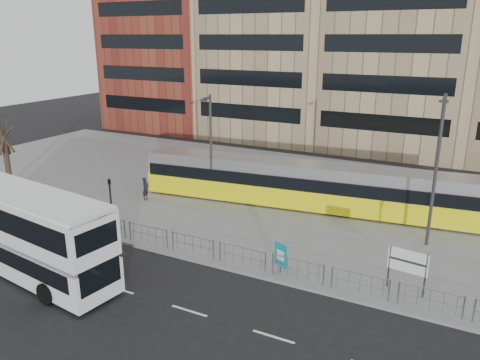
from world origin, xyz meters
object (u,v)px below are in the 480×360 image
at_px(lamp_post_west, 210,144).
at_px(pedestrian, 145,189).
at_px(station_sign, 408,263).
at_px(double_decker_bus, 26,229).
at_px(traffic_light_west, 111,197).
at_px(ad_panel, 281,256).
at_px(tram, 328,188).
at_px(lamp_post_east, 436,166).
at_px(bare_tree, 0,118).

bearing_deg(lamp_post_west, pedestrian, -156.07).
distance_m(station_sign, lamp_post_west, 15.98).
distance_m(double_decker_bus, traffic_light_west, 6.18).
xyz_separation_m(ad_panel, traffic_light_west, (-11.44, 0.61, 1.06)).
height_order(tram, lamp_post_west, lamp_post_west).
xyz_separation_m(tram, station_sign, (6.41, -8.72, -0.11)).
bearing_deg(lamp_post_west, lamp_post_east, -3.10).
distance_m(ad_panel, pedestrian, 13.97).
height_order(ad_panel, lamp_post_east, lamp_post_east).
bearing_deg(double_decker_bus, lamp_post_west, 85.29).
bearing_deg(lamp_post_west, station_sign, -24.83).
height_order(double_decker_bus, tram, double_decker_bus).
bearing_deg(lamp_post_west, bare_tree, -166.67).
height_order(lamp_post_west, lamp_post_east, lamp_post_east).
bearing_deg(station_sign, ad_panel, -163.08).
bearing_deg(tram, station_sign, -60.31).
distance_m(pedestrian, lamp_post_east, 19.34).
xyz_separation_m(double_decker_bus, lamp_post_west, (2.83, 13.09, 1.92)).
xyz_separation_m(traffic_light_west, bare_tree, (-13.41, 3.03, 3.33)).
bearing_deg(double_decker_bus, traffic_light_west, 98.93).
height_order(station_sign, lamp_post_west, lamp_post_west).
bearing_deg(pedestrian, tram, -80.55).
distance_m(tram, lamp_post_west, 8.56).
bearing_deg(tram, double_decker_bus, -131.80).
distance_m(pedestrian, traffic_light_west, 5.30).
bearing_deg(pedestrian, station_sign, -112.94).
distance_m(double_decker_bus, bare_tree, 16.68).
relative_size(ad_panel, lamp_post_west, 0.21).
bearing_deg(lamp_post_east, tram, 156.62).
bearing_deg(lamp_post_west, tram, 14.98).
xyz_separation_m(double_decker_bus, station_sign, (17.12, 6.48, -0.78)).
bearing_deg(bare_tree, tram, 13.87).
bearing_deg(ad_panel, station_sign, 32.79).
bearing_deg(traffic_light_west, double_decker_bus, -110.85).
bearing_deg(double_decker_bus, pedestrian, 105.23).
relative_size(pedestrian, lamp_post_east, 0.19).
height_order(station_sign, bare_tree, bare_tree).
relative_size(ad_panel, bare_tree, 0.21).
bearing_deg(station_sign, tram, 134.29).
distance_m(pedestrian, bare_tree, 13.00).
height_order(tram, ad_panel, tram).
bearing_deg(station_sign, pedestrian, 173.88).
height_order(double_decker_bus, traffic_light_west, double_decker_bus).
distance_m(station_sign, ad_panel, 5.93).
bearing_deg(lamp_post_west, ad_panel, -41.70).
relative_size(double_decker_bus, ad_panel, 7.21).
relative_size(double_decker_bus, bare_tree, 1.51).
bearing_deg(double_decker_bus, tram, 62.32).
relative_size(station_sign, lamp_post_east, 0.25).
xyz_separation_m(double_decker_bus, traffic_light_west, (-0.15, 6.17, -0.25)).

